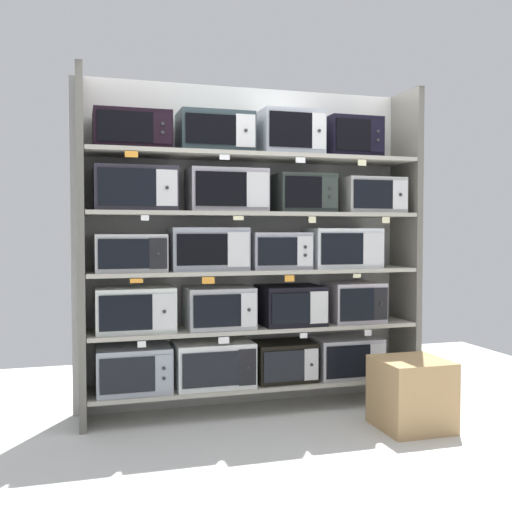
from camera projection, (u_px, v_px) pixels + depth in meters
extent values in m
cube|color=silver|center=(302.00, 458.00, 3.65)|extent=(6.50, 6.00, 0.02)
cube|color=#B2B2AD|center=(248.00, 246.00, 4.79)|extent=(2.70, 0.04, 2.50)
cube|color=#68645B|center=(81.00, 248.00, 4.20)|extent=(0.05, 0.44, 2.50)
cube|color=#68645B|center=(406.00, 246.00, 4.92)|extent=(0.05, 0.44, 2.50)
cube|color=#ADA899|center=(256.00, 384.00, 4.60)|extent=(2.50, 0.44, 0.03)
cube|color=#9AA0AC|center=(133.00, 369.00, 4.34)|extent=(0.53, 0.39, 0.32)
cube|color=black|center=(128.00, 375.00, 4.13)|extent=(0.38, 0.01, 0.24)
cube|color=#9AA0AC|center=(164.00, 373.00, 4.20)|extent=(0.12, 0.01, 0.26)
cylinder|color=#262628|center=(164.00, 378.00, 4.19)|extent=(0.02, 0.01, 0.02)
cylinder|color=#262628|center=(164.00, 368.00, 4.19)|extent=(0.02, 0.01, 0.02)
cube|color=silver|center=(213.00, 363.00, 4.50)|extent=(0.58, 0.40, 0.33)
cube|color=black|center=(211.00, 370.00, 4.29)|extent=(0.41, 0.01, 0.25)
cube|color=black|center=(248.00, 367.00, 4.36)|extent=(0.13, 0.01, 0.26)
cylinder|color=#262628|center=(248.00, 367.00, 4.35)|extent=(0.02, 0.01, 0.02)
cube|color=black|center=(283.00, 361.00, 4.66)|extent=(0.46, 0.35, 0.30)
cube|color=black|center=(284.00, 366.00, 4.47)|extent=(0.32, 0.01, 0.23)
cube|color=silver|center=(311.00, 364.00, 4.53)|extent=(0.11, 0.01, 0.24)
cylinder|color=#262628|center=(312.00, 365.00, 4.52)|extent=(0.02, 0.01, 0.02)
cube|color=#B5B4BB|center=(345.00, 356.00, 4.81)|extent=(0.53, 0.37, 0.31)
cube|color=black|center=(349.00, 362.00, 4.61)|extent=(0.36, 0.01, 0.25)
cube|color=silver|center=(378.00, 360.00, 4.68)|extent=(0.13, 0.01, 0.24)
cube|color=#ADA899|center=(256.00, 328.00, 4.59)|extent=(2.50, 0.44, 0.03)
cube|color=silver|center=(135.00, 309.00, 4.32)|extent=(0.56, 0.34, 0.32)
cube|color=black|center=(126.00, 313.00, 4.13)|extent=(0.36, 0.01, 0.25)
cube|color=silver|center=(164.00, 311.00, 4.21)|extent=(0.16, 0.01, 0.25)
cylinder|color=#262628|center=(164.00, 312.00, 4.20)|extent=(0.02, 0.01, 0.02)
cube|color=#A0A2A5|center=(218.00, 307.00, 4.50)|extent=(0.49, 0.40, 0.30)
cube|color=black|center=(217.00, 311.00, 4.28)|extent=(0.35, 0.01, 0.23)
cube|color=silver|center=(249.00, 310.00, 4.35)|extent=(0.12, 0.01, 0.24)
cylinder|color=#262628|center=(249.00, 310.00, 4.34)|extent=(0.02, 0.01, 0.02)
cube|color=black|center=(290.00, 305.00, 4.66)|extent=(0.47, 0.41, 0.30)
cube|color=black|center=(291.00, 308.00, 4.44)|extent=(0.30, 0.01, 0.22)
cube|color=silver|center=(319.00, 307.00, 4.50)|extent=(0.14, 0.01, 0.24)
cube|color=#BCB2BC|center=(353.00, 302.00, 4.81)|extent=(0.43, 0.35, 0.31)
cube|color=black|center=(357.00, 305.00, 4.62)|extent=(0.28, 0.01, 0.25)
cube|color=black|center=(381.00, 304.00, 4.67)|extent=(0.12, 0.01, 0.25)
cylinder|color=#262628|center=(381.00, 304.00, 4.67)|extent=(0.02, 0.01, 0.02)
cube|color=white|center=(142.00, 344.00, 4.13)|extent=(0.06, 0.00, 0.04)
cube|color=white|center=(224.00, 340.00, 4.29)|extent=(0.08, 0.00, 0.05)
cube|color=white|center=(304.00, 336.00, 4.46)|extent=(0.06, 0.00, 0.04)
cube|color=white|center=(368.00, 333.00, 4.61)|extent=(0.06, 0.00, 0.05)
cube|color=#ADA899|center=(256.00, 271.00, 4.57)|extent=(2.50, 0.44, 0.03)
cube|color=#B8B6B7|center=(130.00, 253.00, 4.30)|extent=(0.50, 0.37, 0.27)
cube|color=black|center=(124.00, 254.00, 4.10)|extent=(0.34, 0.01, 0.20)
cube|color=black|center=(158.00, 254.00, 4.16)|extent=(0.12, 0.01, 0.21)
cylinder|color=#262628|center=(158.00, 254.00, 4.15)|extent=(0.02, 0.01, 0.02)
cube|color=#979AA6|center=(208.00, 249.00, 4.46)|extent=(0.56, 0.35, 0.32)
cube|color=black|center=(202.00, 250.00, 4.26)|extent=(0.37, 0.01, 0.22)
cube|color=silver|center=(238.00, 249.00, 4.34)|extent=(0.16, 0.01, 0.25)
cube|color=#9C9DAA|center=(277.00, 251.00, 4.61)|extent=(0.45, 0.35, 0.28)
cube|color=black|center=(278.00, 251.00, 4.42)|extent=(0.30, 0.01, 0.21)
cube|color=silver|center=(305.00, 251.00, 4.48)|extent=(0.12, 0.01, 0.22)
cylinder|color=#262628|center=(305.00, 255.00, 4.47)|extent=(0.02, 0.01, 0.02)
cylinder|color=#262628|center=(305.00, 247.00, 4.47)|extent=(0.02, 0.01, 0.02)
cube|color=silver|center=(342.00, 248.00, 4.76)|extent=(0.55, 0.36, 0.31)
cube|color=black|center=(342.00, 249.00, 4.56)|extent=(0.34, 0.01, 0.24)
cube|color=silver|center=(373.00, 248.00, 4.63)|extent=(0.17, 0.01, 0.25)
cube|color=orange|center=(137.00, 281.00, 4.10)|extent=(0.09, 0.00, 0.03)
cube|color=orange|center=(208.00, 280.00, 4.24)|extent=(0.09, 0.00, 0.05)
cube|color=orange|center=(290.00, 278.00, 4.41)|extent=(0.07, 0.00, 0.05)
cube|color=beige|center=(357.00, 276.00, 4.56)|extent=(0.06, 0.00, 0.03)
cube|color=#ADA899|center=(256.00, 214.00, 4.55)|extent=(2.50, 0.44, 0.03)
cube|color=#29262F|center=(135.00, 189.00, 4.29)|extent=(0.57, 0.38, 0.31)
cube|color=black|center=(127.00, 187.00, 4.08)|extent=(0.39, 0.01, 0.26)
cube|color=silver|center=(167.00, 188.00, 4.16)|extent=(0.15, 0.01, 0.25)
cylinder|color=#262628|center=(167.00, 188.00, 4.15)|extent=(0.02, 0.01, 0.02)
cube|color=#9F99A3|center=(226.00, 191.00, 4.48)|extent=(0.58, 0.33, 0.32)
cube|color=black|center=(221.00, 189.00, 4.29)|extent=(0.37, 0.01, 0.25)
cube|color=silver|center=(258.00, 190.00, 4.37)|extent=(0.17, 0.01, 0.25)
cube|color=#2B322E|center=(303.00, 194.00, 4.65)|extent=(0.44, 0.35, 0.29)
cube|color=black|center=(304.00, 192.00, 4.46)|extent=(0.29, 0.01, 0.23)
cube|color=#2B322E|center=(330.00, 192.00, 4.52)|extent=(0.13, 0.01, 0.24)
cylinder|color=#262628|center=(330.00, 197.00, 4.51)|extent=(0.02, 0.01, 0.02)
cylinder|color=#262628|center=(330.00, 188.00, 4.51)|extent=(0.02, 0.01, 0.02)
cube|color=#A5A6A1|center=(369.00, 196.00, 4.81)|extent=(0.49, 0.39, 0.28)
cube|color=black|center=(373.00, 194.00, 4.60)|extent=(0.33, 0.01, 0.22)
cube|color=silver|center=(400.00, 195.00, 4.66)|extent=(0.13, 0.01, 0.22)
cylinder|color=#262628|center=(401.00, 195.00, 4.66)|extent=(0.02, 0.01, 0.02)
cube|color=white|center=(145.00, 218.00, 4.10)|extent=(0.05, 0.00, 0.04)
cube|color=beige|center=(238.00, 218.00, 4.28)|extent=(0.08, 0.00, 0.03)
cube|color=beige|center=(312.00, 220.00, 4.44)|extent=(0.06, 0.00, 0.05)
cube|color=beige|center=(386.00, 220.00, 4.61)|extent=(0.06, 0.00, 0.05)
cube|color=#ADA899|center=(256.00, 157.00, 4.53)|extent=(2.50, 0.44, 0.03)
cube|color=black|center=(132.00, 131.00, 4.27)|extent=(0.54, 0.36, 0.27)
cube|color=black|center=(125.00, 126.00, 4.07)|extent=(0.38, 0.01, 0.21)
cube|color=black|center=(163.00, 128.00, 4.14)|extent=(0.13, 0.01, 0.21)
cylinder|color=#262628|center=(163.00, 132.00, 4.13)|extent=(0.02, 0.01, 0.02)
cylinder|color=#262628|center=(163.00, 124.00, 4.13)|extent=(0.02, 0.01, 0.02)
cube|color=#273538|center=(215.00, 133.00, 4.44)|extent=(0.54, 0.33, 0.29)
cube|color=black|center=(211.00, 129.00, 4.25)|extent=(0.36, 0.01, 0.21)
cube|color=silver|center=(246.00, 131.00, 4.32)|extent=(0.14, 0.01, 0.24)
cylinder|color=#262628|center=(246.00, 130.00, 4.32)|extent=(0.02, 0.01, 0.02)
cube|color=#979CA8|center=(288.00, 134.00, 4.60)|extent=(0.47, 0.41, 0.33)
cube|color=black|center=(291.00, 130.00, 4.38)|extent=(0.33, 0.01, 0.26)
cube|color=silver|center=(319.00, 131.00, 4.44)|extent=(0.11, 0.01, 0.26)
cylinder|color=#262628|center=(319.00, 131.00, 4.43)|extent=(0.02, 0.01, 0.02)
cube|color=black|center=(349.00, 139.00, 4.74)|extent=(0.43, 0.38, 0.31)
cube|color=black|center=(354.00, 135.00, 4.54)|extent=(0.28, 0.01, 0.24)
cube|color=black|center=(377.00, 136.00, 4.59)|extent=(0.12, 0.01, 0.25)
cylinder|color=#262628|center=(378.00, 140.00, 4.59)|extent=(0.02, 0.01, 0.02)
cylinder|color=#262628|center=(378.00, 131.00, 4.58)|extent=(0.02, 0.01, 0.02)
cube|color=orange|center=(131.00, 154.00, 4.06)|extent=(0.09, 0.00, 0.04)
cube|color=white|center=(225.00, 157.00, 4.24)|extent=(0.07, 0.00, 0.04)
cube|color=white|center=(301.00, 160.00, 4.40)|extent=(0.07, 0.00, 0.04)
cube|color=beige|center=(362.00, 163.00, 4.54)|extent=(0.07, 0.00, 0.05)
cube|color=tan|center=(411.00, 394.00, 4.17)|extent=(0.47, 0.47, 0.48)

